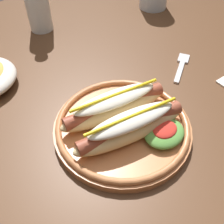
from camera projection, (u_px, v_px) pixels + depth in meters
The scene contains 4 objects.
ground_plane at pixel (95, 208), 1.17m from camera, with size 8.00×8.00×0.00m, color #2D2826.
dining_table at pixel (84, 102), 0.69m from camera, with size 1.50×1.04×0.74m.
hot_dog_plate at pixel (124, 122), 0.50m from camera, with size 0.27×0.27×0.08m.
fork at pixel (181, 65), 0.66m from camera, with size 0.12×0.07×0.00m.
Camera 1 is at (-0.27, -0.41, 1.14)m, focal length 42.39 mm.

